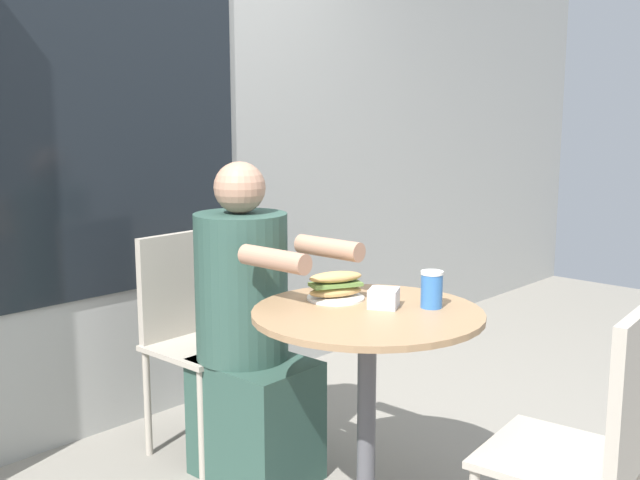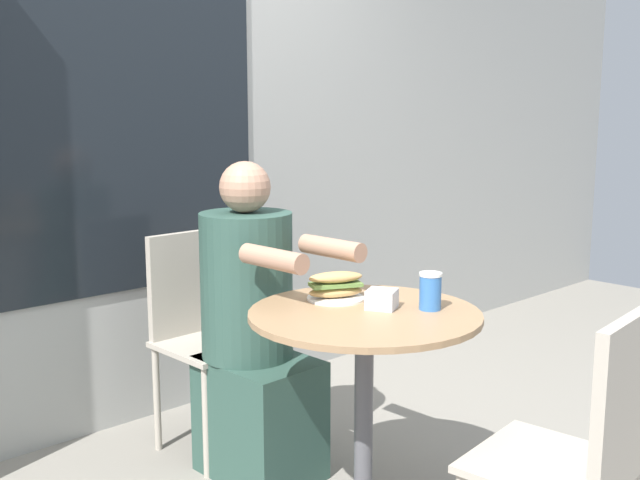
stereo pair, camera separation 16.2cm
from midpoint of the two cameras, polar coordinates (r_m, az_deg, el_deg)
storefront_wall at (r=3.29m, az=-16.17°, el=10.33°), size 8.00×0.09×2.80m
cafe_table at (r=2.41m, az=1.66°, el=-9.89°), size 0.73×0.73×0.73m
diner_chair at (r=3.04m, az=-11.38°, el=-6.19°), size 0.39×0.39×0.87m
seated_diner at (r=2.78m, az=-7.11°, el=-7.83°), size 0.35×0.61×1.17m
empty_chair_across at (r=2.08m, az=18.18°, el=-14.16°), size 0.42×0.42×0.87m
sandwich_on_plate at (r=2.48m, az=-0.67°, el=-3.62°), size 0.20×0.19×0.09m
drink_cup at (r=2.38m, az=6.59°, el=-3.76°), size 0.07×0.07×0.12m
napkin_box at (r=2.38m, az=2.94°, el=-4.45°), size 0.12×0.12×0.06m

